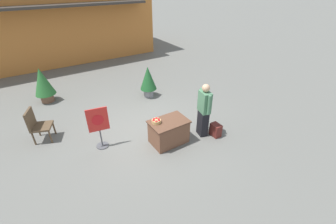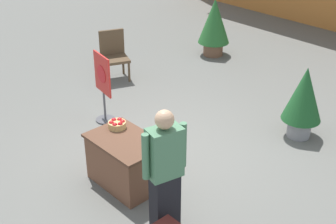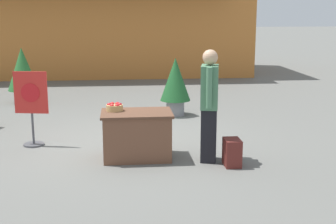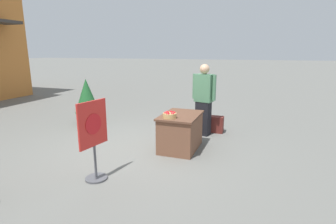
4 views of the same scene
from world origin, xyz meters
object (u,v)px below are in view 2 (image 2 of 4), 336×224
Objects in this scene: potted_plant_far_right at (304,98)px; potted_plant_far_left at (214,24)px; display_table at (126,161)px; poster_board at (103,86)px; person_visitor at (165,172)px; apple_basket at (117,124)px; patio_chair at (114,53)px.

potted_plant_far_left reaches higher than potted_plant_far_right.
poster_board is (-1.80, 0.90, 0.34)m from display_table.
display_table is 1.26m from person_visitor.
apple_basket is 3.23m from potted_plant_far_right.
person_visitor reaches higher than apple_basket.
apple_basket is 0.15× the size of person_visitor.
person_visitor is at bearing -12.34° from display_table.
poster_board is 3.52m from potted_plant_far_right.
person_visitor is at bearing -7.49° from patio_chair.
potted_plant_far_right reaches higher than display_table.
apple_basket is 3.63m from patio_chair.
poster_board is at bearing -20.08° from patio_chair.
poster_board reaches higher than potted_plant_far_right.
person_visitor reaches higher than display_table.
person_visitor reaches higher than patio_chair.
display_table is 2.04m from poster_board.
potted_plant_far_left is (-3.71, 1.82, 0.05)m from potted_plant_far_right.
potted_plant_far_left is (-3.86, 5.13, -0.10)m from person_visitor.
potted_plant_far_right is at bearing 65.90° from apple_basket.
poster_board is (-1.45, 0.77, -0.10)m from apple_basket.
poster_board is 1.01× the size of potted_plant_far_right.
apple_basket is 0.19× the size of potted_plant_far_left.
potted_plant_far_right is 0.92× the size of potted_plant_far_left.
patio_chair is 0.75× the size of potted_plant_far_left.
potted_plant_far_right is (-0.15, 3.32, -0.15)m from person_visitor.
potted_plant_far_right is (1.32, 2.95, -0.07)m from apple_basket.
potted_plant_far_right is (0.97, 3.07, 0.37)m from display_table.
potted_plant_far_left is at bearing 119.24° from display_table.
person_visitor is at bearing -14.12° from apple_basket.
patio_chair reaches higher than apple_basket.
patio_chair is at bearing 145.73° from display_table.
poster_board reaches higher than patio_chair.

